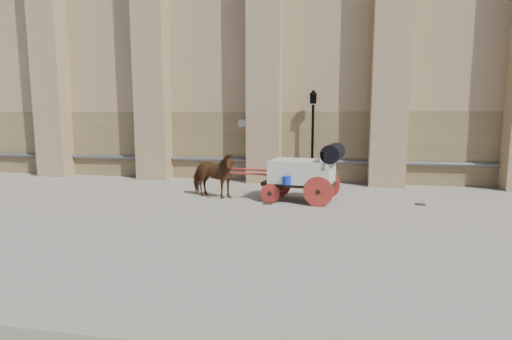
# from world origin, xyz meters

# --- Properties ---
(ground) EXTENTS (90.00, 90.00, 0.00)m
(ground) POSITION_xyz_m (0.00, 0.00, 0.00)
(ground) COLOR gray
(ground) RESTS_ON ground
(horse) EXTENTS (2.03, 1.35, 1.58)m
(horse) POSITION_xyz_m (-2.22, 0.03, 0.79)
(horse) COLOR #5C3319
(horse) RESTS_ON ground
(carriage) EXTENTS (4.56, 1.89, 1.94)m
(carriage) POSITION_xyz_m (1.02, 0.03, 1.04)
(carriage) COLOR black
(carriage) RESTS_ON ground
(street_lamp) EXTENTS (0.36, 0.36, 3.88)m
(street_lamp) POSITION_xyz_m (1.04, 3.52, 2.08)
(street_lamp) COLOR black
(street_lamp) RESTS_ON ground
(drain_grate_near) EXTENTS (0.34, 0.34, 0.01)m
(drain_grate_near) POSITION_xyz_m (-0.18, -0.57, 0.01)
(drain_grate_near) COLOR black
(drain_grate_near) RESTS_ON ground
(drain_grate_far) EXTENTS (0.35, 0.35, 0.01)m
(drain_grate_far) POSITION_xyz_m (4.66, 0.22, 0.01)
(drain_grate_far) COLOR black
(drain_grate_far) RESTS_ON ground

